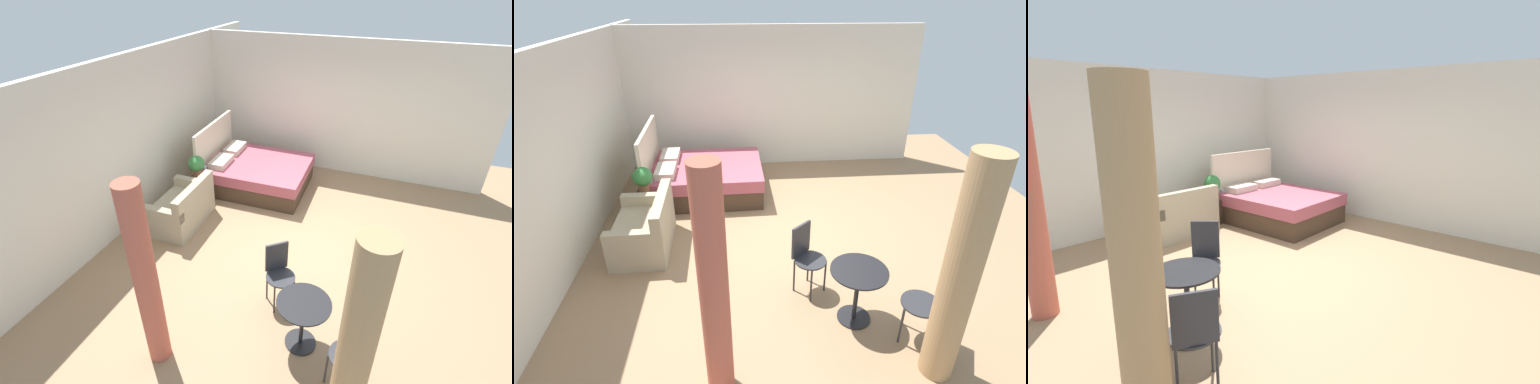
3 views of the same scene
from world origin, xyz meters
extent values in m
cube|color=#9E7A56|center=(0.00, 0.00, -0.01)|extent=(8.76, 9.02, 0.02)
cube|color=silver|center=(0.00, 3.01, 1.41)|extent=(8.76, 0.12, 2.83)
cube|color=silver|center=(2.88, 0.00, 1.41)|extent=(0.12, 6.02, 2.83)
cube|color=#473323|center=(1.49, 1.31, 0.17)|extent=(1.63, 1.97, 0.34)
cube|color=#B25160|center=(1.49, 1.31, 0.45)|extent=(1.67, 2.01, 0.22)
cube|color=beige|center=(1.47, 2.30, 0.64)|extent=(1.65, 0.10, 1.28)
cube|color=beige|center=(1.13, 1.98, 0.62)|extent=(0.58, 0.33, 0.12)
cube|color=beige|center=(1.83, 2.00, 0.62)|extent=(0.58, 0.33, 0.12)
cube|color=tan|center=(-0.23, 2.15, 0.22)|extent=(1.23, 0.79, 0.43)
cube|color=tan|center=(-0.22, 1.83, 0.63)|extent=(1.21, 0.16, 0.39)
cube|color=tan|center=(0.31, 2.16, 0.52)|extent=(0.16, 0.77, 0.17)
cube|color=tan|center=(-0.77, 2.14, 0.52)|extent=(0.16, 0.77, 0.17)
cube|color=#38281E|center=(0.73, 2.22, 0.23)|extent=(0.48, 0.38, 0.46)
cylinder|color=#935B3D|center=(0.63, 2.26, 0.54)|extent=(0.16, 0.16, 0.16)
sphere|color=#387F3D|center=(0.63, 2.26, 0.75)|extent=(0.31, 0.31, 0.31)
cylinder|color=silver|center=(0.85, 2.21, 0.53)|extent=(0.11, 0.11, 0.15)
cylinder|color=black|center=(-1.88, -0.54, 0.01)|extent=(0.38, 0.38, 0.02)
cylinder|color=black|center=(-1.88, -0.54, 0.34)|extent=(0.05, 0.05, 0.67)
cylinder|color=black|center=(-1.88, -0.54, 0.68)|extent=(0.63, 0.63, 0.02)
cylinder|color=#2D2D33|center=(-1.56, -0.09, 0.23)|extent=(0.02, 0.02, 0.46)
cylinder|color=#2D2D33|center=(-1.39, -0.30, 0.23)|extent=(0.02, 0.02, 0.46)
cylinder|color=#2D2D33|center=(-1.36, 0.09, 0.23)|extent=(0.02, 0.02, 0.46)
cylinder|color=#2D2D33|center=(-1.18, -0.12, 0.23)|extent=(0.02, 0.02, 0.46)
cylinder|color=#2D2D33|center=(-1.37, -0.10, 0.47)|extent=(0.55, 0.55, 0.02)
cube|color=#2D2D33|center=(-1.25, 0.00, 0.69)|extent=(0.23, 0.26, 0.43)
cylinder|color=#2D2D33|center=(-2.02, -1.07, 0.24)|extent=(0.02, 0.02, 0.47)
cylinder|color=#2D2D33|center=(-2.27, -0.92, 0.24)|extent=(0.02, 0.02, 0.47)
cylinder|color=#2D2D33|center=(-2.17, -1.32, 0.24)|extent=(0.02, 0.02, 0.47)
cylinder|color=#2D2D33|center=(-2.42, -1.17, 0.24)|extent=(0.02, 0.02, 0.47)
cylinder|color=#2D2D33|center=(-2.22, -1.12, 0.48)|extent=(0.56, 0.56, 0.02)
cube|color=#2D2D33|center=(-2.31, -1.27, 0.70)|extent=(0.30, 0.19, 0.41)
cylinder|color=tan|center=(-2.63, -1.16, 1.17)|extent=(0.32, 0.32, 2.34)
cylinder|color=#C15B47|center=(-2.63, 0.96, 1.17)|extent=(0.25, 0.25, 2.34)
camera|label=1|loc=(-4.77, -1.10, 3.91)|focal=25.74mm
camera|label=2|loc=(-5.19, 0.71, 3.40)|focal=27.63mm
camera|label=3|loc=(-3.66, -3.28, 2.13)|focal=26.09mm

